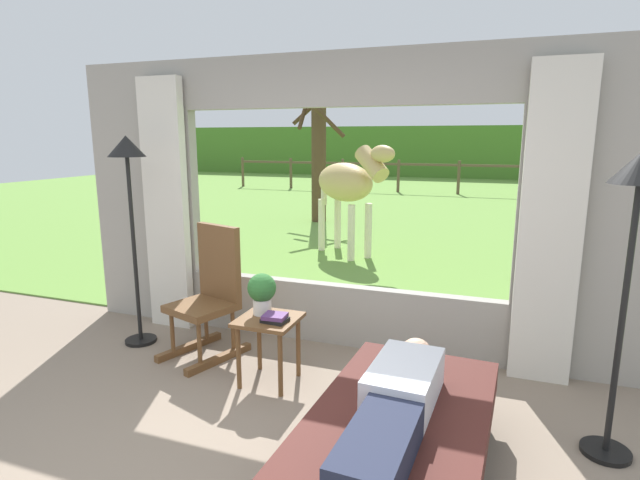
{
  "coord_description": "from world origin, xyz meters",
  "views": [
    {
      "loc": [
        1.32,
        -1.85,
        1.85
      ],
      "look_at": [
        0.0,
        1.8,
        1.05
      ],
      "focal_mm": 28.02,
      "sensor_mm": 36.0,
      "label": 1
    }
  ],
  "objects_px": {
    "potted_plant": "(262,291)",
    "reclining_person": "(397,401)",
    "side_table": "(269,330)",
    "horse": "(348,183)",
    "recliner_sofa": "(397,449)",
    "book_stack": "(275,318)",
    "floor_lamp_right": "(636,214)",
    "floor_lamp_left": "(129,178)",
    "pasture_tree": "(319,151)",
    "rocking_chair": "(211,293)"
  },
  "relations": [
    {
      "from": "potted_plant",
      "to": "reclining_person",
      "type": "bearing_deg",
      "value": -37.35
    },
    {
      "from": "side_table",
      "to": "horse",
      "type": "height_order",
      "value": "horse"
    },
    {
      "from": "recliner_sofa",
      "to": "book_stack",
      "type": "height_order",
      "value": "book_stack"
    },
    {
      "from": "floor_lamp_right",
      "to": "reclining_person",
      "type": "bearing_deg",
      "value": -146.23
    },
    {
      "from": "side_table",
      "to": "book_stack",
      "type": "xyz_separation_m",
      "value": [
        0.08,
        -0.06,
        0.12
      ]
    },
    {
      "from": "recliner_sofa",
      "to": "floor_lamp_left",
      "type": "bearing_deg",
      "value": 159.55
    },
    {
      "from": "book_stack",
      "to": "pasture_tree",
      "type": "bearing_deg",
      "value": 107.67
    },
    {
      "from": "reclining_person",
      "to": "rocking_chair",
      "type": "xyz_separation_m",
      "value": [
        -1.86,
        1.2,
        0.02
      ]
    },
    {
      "from": "book_stack",
      "to": "floor_lamp_left",
      "type": "bearing_deg",
      "value": 167.13
    },
    {
      "from": "floor_lamp_left",
      "to": "rocking_chair",
      "type": "bearing_deg",
      "value": 2.53
    },
    {
      "from": "rocking_chair",
      "to": "floor_lamp_left",
      "type": "bearing_deg",
      "value": -159.15
    },
    {
      "from": "floor_lamp_right",
      "to": "floor_lamp_left",
      "type": "bearing_deg",
      "value": 173.53
    },
    {
      "from": "reclining_person",
      "to": "horse",
      "type": "bearing_deg",
      "value": 112.41
    },
    {
      "from": "floor_lamp_right",
      "to": "potted_plant",
      "type": "bearing_deg",
      "value": 175.34
    },
    {
      "from": "book_stack",
      "to": "pasture_tree",
      "type": "distance_m",
      "value": 7.64
    },
    {
      "from": "book_stack",
      "to": "reclining_person",
      "type": "bearing_deg",
      "value": -37.48
    },
    {
      "from": "rocking_chair",
      "to": "pasture_tree",
      "type": "relative_size",
      "value": 0.35
    },
    {
      "from": "recliner_sofa",
      "to": "floor_lamp_left",
      "type": "height_order",
      "value": "floor_lamp_left"
    },
    {
      "from": "side_table",
      "to": "floor_lamp_right",
      "type": "height_order",
      "value": "floor_lamp_right"
    },
    {
      "from": "potted_plant",
      "to": "floor_lamp_right",
      "type": "height_order",
      "value": "floor_lamp_right"
    },
    {
      "from": "floor_lamp_right",
      "to": "horse",
      "type": "distance_m",
      "value": 5.25
    },
    {
      "from": "recliner_sofa",
      "to": "reclining_person",
      "type": "bearing_deg",
      "value": -87.16
    },
    {
      "from": "potted_plant",
      "to": "horse",
      "type": "xyz_separation_m",
      "value": [
        -0.58,
        4.16,
        0.45
      ]
    },
    {
      "from": "recliner_sofa",
      "to": "side_table",
      "type": "height_order",
      "value": "side_table"
    },
    {
      "from": "reclining_person",
      "to": "side_table",
      "type": "relative_size",
      "value": 2.76
    },
    {
      "from": "floor_lamp_right",
      "to": "horse",
      "type": "relative_size",
      "value": 1.03
    },
    {
      "from": "rocking_chair",
      "to": "floor_lamp_right",
      "type": "height_order",
      "value": "floor_lamp_right"
    },
    {
      "from": "pasture_tree",
      "to": "floor_lamp_left",
      "type": "bearing_deg",
      "value": -83.65
    },
    {
      "from": "reclining_person",
      "to": "potted_plant",
      "type": "relative_size",
      "value": 4.49
    },
    {
      "from": "reclining_person",
      "to": "rocking_chair",
      "type": "distance_m",
      "value": 2.21
    },
    {
      "from": "rocking_chair",
      "to": "recliner_sofa",
      "type": "bearing_deg",
      "value": -13.55
    },
    {
      "from": "reclining_person",
      "to": "book_stack",
      "type": "distance_m",
      "value": 1.35
    },
    {
      "from": "reclining_person",
      "to": "floor_lamp_left",
      "type": "xyz_separation_m",
      "value": [
        -2.6,
        1.17,
        0.99
      ]
    },
    {
      "from": "floor_lamp_left",
      "to": "horse",
      "type": "distance_m",
      "value": 4.02
    },
    {
      "from": "reclining_person",
      "to": "pasture_tree",
      "type": "xyz_separation_m",
      "value": [
        -3.37,
        8.03,
        1.04
      ]
    },
    {
      "from": "rocking_chair",
      "to": "floor_lamp_left",
      "type": "height_order",
      "value": "floor_lamp_left"
    },
    {
      "from": "reclining_person",
      "to": "potted_plant",
      "type": "xyz_separation_m",
      "value": [
        -1.23,
        0.94,
        0.18
      ]
    },
    {
      "from": "rocking_chair",
      "to": "book_stack",
      "type": "bearing_deg",
      "value": -7.69
    },
    {
      "from": "side_table",
      "to": "recliner_sofa",
      "type": "bearing_deg",
      "value": -35.78
    },
    {
      "from": "side_table",
      "to": "book_stack",
      "type": "bearing_deg",
      "value": -36.06
    },
    {
      "from": "book_stack",
      "to": "pasture_tree",
      "type": "height_order",
      "value": "pasture_tree"
    },
    {
      "from": "potted_plant",
      "to": "floor_lamp_left",
      "type": "xyz_separation_m",
      "value": [
        -1.37,
        0.23,
        0.81
      ]
    },
    {
      "from": "reclining_person",
      "to": "pasture_tree",
      "type": "distance_m",
      "value": 8.77
    },
    {
      "from": "rocking_chair",
      "to": "floor_lamp_right",
      "type": "bearing_deg",
      "value": 9.62
    },
    {
      "from": "recliner_sofa",
      "to": "horse",
      "type": "height_order",
      "value": "horse"
    },
    {
      "from": "recliner_sofa",
      "to": "reclining_person",
      "type": "relative_size",
      "value": 1.21
    },
    {
      "from": "book_stack",
      "to": "floor_lamp_left",
      "type": "relative_size",
      "value": 0.1
    },
    {
      "from": "horse",
      "to": "side_table",
      "type": "bearing_deg",
      "value": 46.97
    },
    {
      "from": "pasture_tree",
      "to": "side_table",
      "type": "bearing_deg",
      "value": -72.79
    },
    {
      "from": "recliner_sofa",
      "to": "floor_lamp_left",
      "type": "relative_size",
      "value": 0.93
    }
  ]
}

